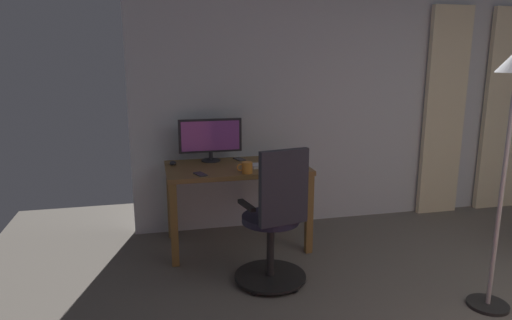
# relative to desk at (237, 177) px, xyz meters

# --- Properties ---
(back_room_partition) EXTENTS (5.77, 0.10, 2.71)m
(back_room_partition) POSITION_rel_desk_xyz_m (-1.95, -0.51, 0.70)
(back_room_partition) COLOR silver
(back_room_partition) RESTS_ON ground
(curtain_left_panel) EXTENTS (0.50, 0.06, 2.24)m
(curtain_left_panel) POSITION_rel_desk_xyz_m (-3.13, -0.40, 0.47)
(curtain_left_panel) COLOR beige
(curtain_left_panel) RESTS_ON ground
(curtain_right_panel) EXTENTS (0.47, 0.06, 2.24)m
(curtain_right_panel) POSITION_rel_desk_xyz_m (-2.37, -0.40, 0.47)
(curtain_right_panel) COLOR beige
(curtain_right_panel) RESTS_ON ground
(desk) EXTENTS (1.26, 0.72, 0.76)m
(desk) POSITION_rel_desk_xyz_m (0.00, 0.00, 0.00)
(desk) COLOR brown
(desk) RESTS_ON ground
(office_chair) EXTENTS (0.56, 0.56, 1.09)m
(office_chair) POSITION_rel_desk_xyz_m (-0.13, 0.83, -0.16)
(office_chair) COLOR black
(office_chair) RESTS_ON ground
(computer_monitor) EXTENTS (0.59, 0.18, 0.40)m
(computer_monitor) POSITION_rel_desk_xyz_m (0.20, -0.24, 0.33)
(computer_monitor) COLOR #232328
(computer_monitor) RESTS_ON desk
(computer_keyboard) EXTENTS (0.37, 0.15, 0.02)m
(computer_keyboard) POSITION_rel_desk_xyz_m (-0.31, 0.09, 0.12)
(computer_keyboard) COLOR silver
(computer_keyboard) RESTS_ON desk
(computer_mouse) EXTENTS (0.06, 0.10, 0.04)m
(computer_mouse) POSITION_rel_desk_xyz_m (0.56, -0.16, 0.12)
(computer_mouse) COLOR #232328
(computer_mouse) RESTS_ON desk
(cell_phone_face_up) EXTENTS (0.11, 0.16, 0.01)m
(cell_phone_face_up) POSITION_rel_desk_xyz_m (-0.07, -0.24, 0.11)
(cell_phone_face_up) COLOR #333338
(cell_phone_face_up) RESTS_ON desk
(cell_phone_by_monitor) EXTENTS (0.11, 0.16, 0.01)m
(cell_phone_by_monitor) POSITION_rel_desk_xyz_m (0.35, 0.25, 0.11)
(cell_phone_by_monitor) COLOR #333338
(cell_phone_by_monitor) RESTS_ON desk
(mug_coffee) EXTENTS (0.13, 0.09, 0.09)m
(mug_coffee) POSITION_rel_desk_xyz_m (-0.04, 0.28, 0.15)
(mug_coffee) COLOR orange
(mug_coffee) RESTS_ON desk
(floor_lamp) EXTENTS (0.28, 0.28, 1.77)m
(floor_lamp) POSITION_rel_desk_xyz_m (-1.51, 1.47, 0.71)
(floor_lamp) COLOR black
(floor_lamp) RESTS_ON ground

